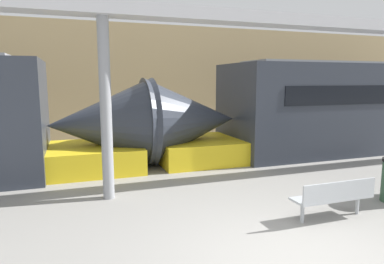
# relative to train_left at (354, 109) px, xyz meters

# --- Properties ---
(station_wall) EXTENTS (56.00, 0.20, 5.00)m
(station_wall) POSITION_rel_train_left_xyz_m (-7.19, 5.17, 1.00)
(station_wall) COLOR tan
(station_wall) RESTS_ON ground_plane
(train_left) EXTENTS (15.79, 2.93, 3.20)m
(train_left) POSITION_rel_train_left_xyz_m (0.00, 0.00, 0.00)
(train_left) COLOR #2D333D
(train_left) RESTS_ON ground_plane
(bench_near) EXTENTS (1.58, 0.44, 0.76)m
(bench_near) POSITION_rel_train_left_xyz_m (-5.52, -5.25, -1.04)
(bench_near) COLOR #ADB2B7
(bench_near) RESTS_ON ground_plane
(support_column_near) EXTENTS (0.24, 0.24, 3.86)m
(support_column_near) POSITION_rel_train_left_xyz_m (-9.32, -2.67, 0.43)
(support_column_near) COLOR gray
(support_column_near) RESTS_ON ground_plane
(canopy_beam) EXTENTS (28.00, 0.60, 0.28)m
(canopy_beam) POSITION_rel_train_left_xyz_m (-9.32, -2.67, 2.49)
(canopy_beam) COLOR #B7B7BC
(canopy_beam) RESTS_ON support_column_near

